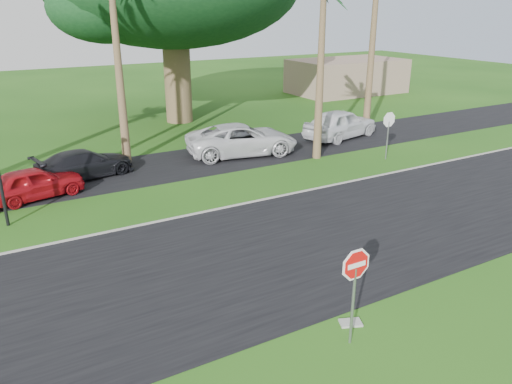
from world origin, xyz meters
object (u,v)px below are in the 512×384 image
object	(u,v)px
stop_sign_near	(355,277)
car_minivan	(242,140)
car_dark	(85,164)
car_red	(34,183)
car_pickup	(340,124)
stop_sign_far	(389,126)

from	to	relation	value
stop_sign_near	car_minivan	world-z (taller)	stop_sign_near
car_dark	car_minivan	size ratio (longest dim) A/B	0.76
car_red	car_pickup	size ratio (longest dim) A/B	0.76
car_red	car_pickup	world-z (taller)	car_pickup
stop_sign_near	car_red	distance (m)	14.90
stop_sign_far	car_minivan	bearing A→B (deg)	-35.88
car_dark	car_pickup	world-z (taller)	car_pickup
car_dark	car_pickup	bearing A→B (deg)	-102.10
car_minivan	car_pickup	distance (m)	6.85
stop_sign_far	stop_sign_near	bearing A→B (deg)	43.73
stop_sign_far	car_minivan	xyz separation A→B (m)	(-6.15, 4.45, -0.95)
car_pickup	stop_sign_near	bearing A→B (deg)	128.53
car_red	car_dark	distance (m)	2.97
stop_sign_near	car_pickup	bearing A→B (deg)	52.16
stop_sign_far	car_pickup	distance (m)	4.83
stop_sign_far	car_minivan	world-z (taller)	stop_sign_far
car_red	car_minivan	size ratio (longest dim) A/B	0.66
stop_sign_near	car_red	xyz separation A→B (m)	(-5.22, 13.91, -1.11)
stop_sign_near	car_dark	bearing A→B (deg)	100.23
stop_sign_near	stop_sign_far	world-z (taller)	same
car_dark	car_pickup	xyz separation A→B (m)	(15.02, 0.02, 0.23)
stop_sign_near	stop_sign_far	distance (m)	15.91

